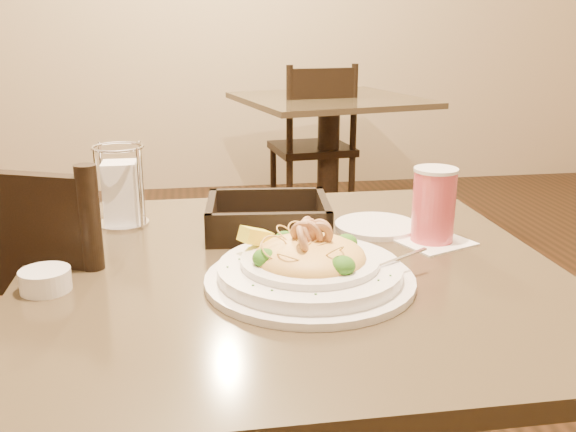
{
  "coord_description": "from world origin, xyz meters",
  "views": [
    {
      "loc": [
        -0.16,
        -1.01,
        1.15
      ],
      "look_at": [
        0.0,
        0.02,
        0.83
      ],
      "focal_mm": 40.0,
      "sensor_mm": 36.0,
      "label": 1
    }
  ],
  "objects": [
    {
      "name": "dining_chair_far",
      "position": [
        0.53,
        2.48,
        0.5
      ],
      "size": [
        0.47,
        0.47,
        0.93
      ],
      "rotation": [
        0.0,
        0.0,
        3.26
      ],
      "color": "black",
      "rests_on": "ground"
    },
    {
      "name": "side_plate",
      "position": [
        0.2,
        0.17,
        0.76
      ],
      "size": [
        0.17,
        0.17,
        0.01
      ],
      "primitive_type": "cylinder",
      "rotation": [
        0.0,
        0.0,
        -0.02
      ],
      "color": "white",
      "rests_on": "main_table"
    },
    {
      "name": "napkin_caddy",
      "position": [
        -0.3,
        0.27,
        0.82
      ],
      "size": [
        0.1,
        0.1,
        0.16
      ],
      "rotation": [
        0.0,
        0.0,
        0.04
      ],
      "color": "silver",
      "rests_on": "main_table"
    },
    {
      "name": "main_table",
      "position": [
        0.0,
        0.0,
        0.51
      ],
      "size": [
        0.9,
        0.9,
        0.75
      ],
      "color": "black",
      "rests_on": "ground"
    },
    {
      "name": "background_table",
      "position": [
        0.6,
        2.4,
        0.51
      ],
      "size": [
        1.08,
        1.08,
        0.75
      ],
      "rotation": [
        0.0,
        0.0,
        0.22
      ],
      "color": "black",
      "rests_on": "ground"
    },
    {
      "name": "pasta_bowl",
      "position": [
        0.02,
        -0.09,
        0.78
      ],
      "size": [
        0.36,
        0.33,
        0.11
      ],
      "rotation": [
        0.0,
        0.0,
        0.33
      ],
      "color": "white",
      "rests_on": "main_table"
    },
    {
      "name": "butter_ramekin",
      "position": [
        -0.39,
        -0.05,
        0.77
      ],
      "size": [
        0.1,
        0.1,
        0.03
      ],
      "primitive_type": "cylinder",
      "rotation": [
        0.0,
        0.0,
        0.42
      ],
      "color": "white",
      "rests_on": "main_table"
    },
    {
      "name": "dining_chair_near",
      "position": [
        -0.44,
        0.22,
        0.5
      ],
      "size": [
        0.55,
        0.55,
        0.93
      ],
      "rotation": [
        0.0,
        0.0,
        2.74
      ],
      "color": "black",
      "rests_on": "ground"
    },
    {
      "name": "drink_glass",
      "position": [
        0.28,
        0.07,
        0.82
      ],
      "size": [
        0.16,
        0.16,
        0.14
      ],
      "rotation": [
        0.0,
        0.0,
        0.39
      ],
      "color": "white",
      "rests_on": "main_table"
    },
    {
      "name": "bread_basket",
      "position": [
        -0.01,
        0.18,
        0.77
      ],
      "size": [
        0.25,
        0.21,
        0.06
      ],
      "rotation": [
        0.0,
        0.0,
        -0.1
      ],
      "color": "black",
      "rests_on": "main_table"
    }
  ]
}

